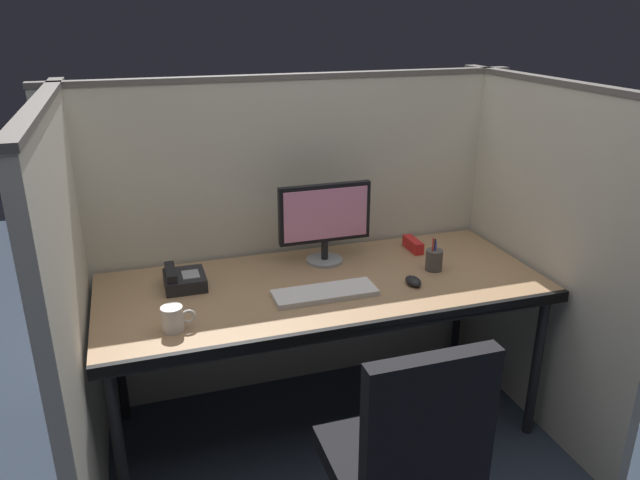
# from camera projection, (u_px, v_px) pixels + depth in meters

# --- Properties ---
(ground_plane) EXTENTS (8.00, 8.00, 0.00)m
(ground_plane) POSITION_uv_depth(u_px,v_px,m) (345.00, 467.00, 2.60)
(ground_plane) COLOR #2D3847
(cubicle_partition_rear) EXTENTS (2.21, 0.06, 1.57)m
(cubicle_partition_rear) POSITION_uv_depth(u_px,v_px,m) (296.00, 237.00, 2.98)
(cubicle_partition_rear) COLOR beige
(cubicle_partition_rear) RESTS_ON ground
(cubicle_partition_left) EXTENTS (0.06, 1.41, 1.57)m
(cubicle_partition_left) POSITION_uv_depth(u_px,v_px,m) (74.00, 317.00, 2.21)
(cubicle_partition_left) COLOR beige
(cubicle_partition_left) RESTS_ON ground
(cubicle_partition_right) EXTENTS (0.06, 1.41, 1.57)m
(cubicle_partition_right) POSITION_uv_depth(u_px,v_px,m) (535.00, 254.00, 2.78)
(cubicle_partition_right) COLOR beige
(cubicle_partition_right) RESTS_ON ground
(desk) EXTENTS (1.90, 0.80, 0.74)m
(desk) POSITION_uv_depth(u_px,v_px,m) (324.00, 294.00, 2.61)
(desk) COLOR #997551
(desk) RESTS_ON ground
(monitor_center) EXTENTS (0.43, 0.17, 0.37)m
(monitor_center) POSITION_uv_depth(u_px,v_px,m) (325.00, 218.00, 2.74)
(monitor_center) COLOR gray
(monitor_center) RESTS_ON desk
(keyboard_main) EXTENTS (0.43, 0.15, 0.02)m
(keyboard_main) POSITION_uv_depth(u_px,v_px,m) (325.00, 293.00, 2.48)
(keyboard_main) COLOR silver
(keyboard_main) RESTS_ON desk
(computer_mouse) EXTENTS (0.06, 0.10, 0.04)m
(computer_mouse) POSITION_uv_depth(u_px,v_px,m) (413.00, 281.00, 2.58)
(computer_mouse) COLOR black
(computer_mouse) RESTS_ON desk
(desk_phone) EXTENTS (0.17, 0.19, 0.09)m
(desk_phone) POSITION_uv_depth(u_px,v_px,m) (183.00, 279.00, 2.55)
(desk_phone) COLOR black
(desk_phone) RESTS_ON desk
(coffee_mug) EXTENTS (0.13, 0.08, 0.09)m
(coffee_mug) POSITION_uv_depth(u_px,v_px,m) (173.00, 319.00, 2.20)
(coffee_mug) COLOR silver
(coffee_mug) RESTS_ON desk
(pen_cup) EXTENTS (0.08, 0.08, 0.16)m
(pen_cup) POSITION_uv_depth(u_px,v_px,m) (434.00, 260.00, 2.71)
(pen_cup) COLOR #4C4742
(pen_cup) RESTS_ON desk
(red_stapler) EXTENTS (0.04, 0.15, 0.06)m
(red_stapler) POSITION_uv_depth(u_px,v_px,m) (413.00, 245.00, 2.94)
(red_stapler) COLOR red
(red_stapler) RESTS_ON desk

